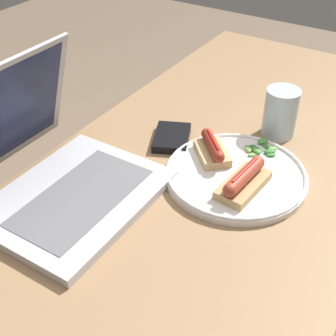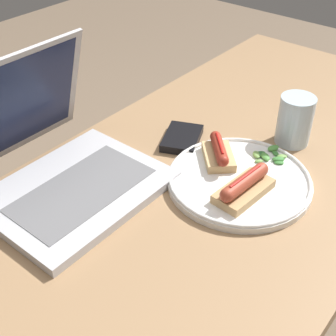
{
  "view_description": "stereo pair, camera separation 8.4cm",
  "coord_description": "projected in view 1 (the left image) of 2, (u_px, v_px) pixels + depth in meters",
  "views": [
    {
      "loc": [
        -0.64,
        -0.33,
        1.31
      ],
      "look_at": [
        -0.07,
        0.03,
        0.81
      ],
      "focal_mm": 50.0,
      "sensor_mm": 36.0,
      "label": 1
    },
    {
      "loc": [
        -0.59,
        -0.39,
        1.31
      ],
      "look_at": [
        -0.07,
        0.03,
        0.81
      ],
      "focal_mm": 50.0,
      "sensor_mm": 36.0,
      "label": 2
    }
  ],
  "objects": [
    {
      "name": "plate",
      "position": [
        236.0,
        174.0,
        0.91
      ],
      "size": [
        0.28,
        0.28,
        0.02
      ],
      "color": "white",
      "rests_on": "desk"
    },
    {
      "name": "drinking_glass",
      "position": [
        281.0,
        113.0,
        1.02
      ],
      "size": [
        0.07,
        0.07,
        0.11
      ],
      "color": "silver",
      "rests_on": "desk"
    },
    {
      "name": "sausage_toast_left",
      "position": [
        244.0,
        181.0,
        0.86
      ],
      "size": [
        0.13,
        0.07,
        0.05
      ],
      "rotation": [
        0.0,
        0.0,
        3.06
      ],
      "color": "tan",
      "rests_on": "plate"
    },
    {
      "name": "sausage_toast_middle",
      "position": [
        212.0,
        149.0,
        0.94
      ],
      "size": [
        0.1,
        0.1,
        0.04
      ],
      "rotation": [
        0.0,
        0.0,
        0.77
      ],
      "color": "tan",
      "rests_on": "plate"
    },
    {
      "name": "salad_pile",
      "position": [
        260.0,
        148.0,
        0.97
      ],
      "size": [
        0.08,
        0.07,
        0.01
      ],
      "color": "#387A33",
      "rests_on": "plate"
    },
    {
      "name": "desk",
      "position": [
        199.0,
        212.0,
        0.96
      ],
      "size": [
        1.5,
        0.64,
        0.75
      ],
      "color": "#93704C",
      "rests_on": "ground_plane"
    },
    {
      "name": "external_drive",
      "position": [
        172.0,
        138.0,
        1.02
      ],
      "size": [
        0.13,
        0.11,
        0.02
      ],
      "rotation": [
        0.0,
        0.0,
        0.42
      ],
      "color": "black",
      "rests_on": "desk"
    },
    {
      "name": "laptop",
      "position": [
        55.0,
        174.0,
        0.86
      ],
      "size": [
        0.32,
        0.32,
        0.24
      ],
      "color": "#B7B7BC",
      "rests_on": "desk"
    }
  ]
}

